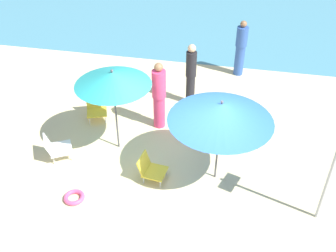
% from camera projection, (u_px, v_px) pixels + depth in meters
% --- Properties ---
extents(ground_plane, '(40.00, 40.00, 0.00)m').
position_uv_depth(ground_plane, '(177.00, 175.00, 8.47)').
color(ground_plane, beige).
extents(umbrella_teal, '(1.60, 1.60, 2.00)m').
position_uv_depth(umbrella_teal, '(113.00, 79.00, 8.17)').
color(umbrella_teal, '#4C4C51').
rests_on(umbrella_teal, ground_plane).
extents(umbrella_blue, '(2.03, 2.03, 1.91)m').
position_uv_depth(umbrella_blue, '(221.00, 112.00, 7.45)').
color(umbrella_blue, '#4C4C51').
rests_on(umbrella_blue, ground_plane).
extents(beach_chair_a, '(0.65, 0.69, 0.64)m').
position_uv_depth(beach_chair_a, '(96.00, 106.00, 9.99)').
color(beach_chair_a, gold).
rests_on(beach_chair_a, ground_plane).
extents(beach_chair_b, '(0.74, 0.72, 0.55)m').
position_uv_depth(beach_chair_b, '(56.00, 147.00, 8.77)').
color(beach_chair_b, white).
rests_on(beach_chair_b, ground_plane).
extents(beach_chair_c, '(0.58, 0.53, 0.54)m').
position_uv_depth(beach_chair_c, '(150.00, 168.00, 8.25)').
color(beach_chair_c, gold).
rests_on(beach_chair_c, ground_plane).
extents(person_a, '(0.33, 0.33, 1.71)m').
position_uv_depth(person_a, '(159.00, 96.00, 9.39)').
color(person_a, '#DB3866').
rests_on(person_a, ground_plane).
extents(person_b, '(0.32, 0.32, 1.65)m').
position_uv_depth(person_b, '(241.00, 48.00, 11.48)').
color(person_b, '#2D519E').
rests_on(person_b, ground_plane).
extents(person_c, '(0.27, 0.27, 1.67)m').
position_uv_depth(person_c, '(191.00, 74.00, 10.22)').
color(person_c, black).
rests_on(person_c, ground_plane).
extents(warning_sign, '(0.20, 0.49, 2.35)m').
position_uv_depth(warning_sign, '(336.00, 155.00, 6.67)').
color(warning_sign, '#ADADB2').
rests_on(warning_sign, ground_plane).
extents(swim_ring, '(0.42, 0.42, 0.09)m').
position_uv_depth(swim_ring, '(74.00, 197.00, 7.90)').
color(swim_ring, '#E54C7F').
rests_on(swim_ring, ground_plane).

